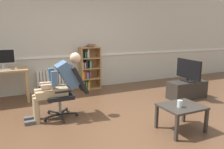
{
  "coord_description": "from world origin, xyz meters",
  "views": [
    {
      "loc": [
        -1.63,
        -2.98,
        1.55
      ],
      "look_at": [
        0.15,
        0.85,
        0.7
      ],
      "focal_mm": 33.52,
      "sensor_mm": 36.0,
      "label": 1
    }
  ],
  "objects_px": {
    "office_chair": "(68,89)",
    "coffee_table": "(181,109)",
    "tv_screen": "(188,70)",
    "drinking_glass": "(180,104)",
    "radiator": "(52,81)",
    "computer_desk": "(1,75)",
    "tv_stand": "(187,90)",
    "bookshelf": "(89,68)",
    "person_seated": "(58,84)",
    "imac_monitor": "(2,57)",
    "keyboard": "(1,70)",
    "computer_mouse": "(16,68)"
  },
  "relations": [
    {
      "from": "radiator",
      "to": "drinking_glass",
      "type": "xyz_separation_m",
      "value": [
        1.41,
        -3.18,
        0.19
      ]
    },
    {
      "from": "tv_stand",
      "to": "keyboard",
      "type": "bearing_deg",
      "value": 161.13
    },
    {
      "from": "person_seated",
      "to": "office_chair",
      "type": "bearing_deg",
      "value": 90.0
    },
    {
      "from": "office_chair",
      "to": "person_seated",
      "type": "xyz_separation_m",
      "value": [
        -0.17,
        0.0,
        0.12
      ]
    },
    {
      "from": "computer_mouse",
      "to": "drinking_glass",
      "type": "relative_size",
      "value": 0.91
    },
    {
      "from": "imac_monitor",
      "to": "tv_screen",
      "type": "relative_size",
      "value": 0.66
    },
    {
      "from": "tv_screen",
      "to": "imac_monitor",
      "type": "bearing_deg",
      "value": 72.58
    },
    {
      "from": "computer_desk",
      "to": "imac_monitor",
      "type": "xyz_separation_m",
      "value": [
        0.06,
        0.08,
        0.37
      ]
    },
    {
      "from": "bookshelf",
      "to": "tv_screen",
      "type": "relative_size",
      "value": 1.56
    },
    {
      "from": "computer_desk",
      "to": "imac_monitor",
      "type": "distance_m",
      "value": 0.38
    },
    {
      "from": "keyboard",
      "to": "coffee_table",
      "type": "height_order",
      "value": "keyboard"
    },
    {
      "from": "imac_monitor",
      "to": "person_seated",
      "type": "bearing_deg",
      "value": -57.98
    },
    {
      "from": "bookshelf",
      "to": "computer_mouse",
      "type": "bearing_deg",
      "value": -167.32
    },
    {
      "from": "computer_desk",
      "to": "computer_mouse",
      "type": "bearing_deg",
      "value": -20.77
    },
    {
      "from": "bookshelf",
      "to": "drinking_glass",
      "type": "height_order",
      "value": "bookshelf"
    },
    {
      "from": "bookshelf",
      "to": "coffee_table",
      "type": "distance_m",
      "value": 3.09
    },
    {
      "from": "imac_monitor",
      "to": "tv_stand",
      "type": "bearing_deg",
      "value": -21.86
    },
    {
      "from": "person_seated",
      "to": "tv_screen",
      "type": "height_order",
      "value": "person_seated"
    },
    {
      "from": "computer_mouse",
      "to": "bookshelf",
      "type": "distance_m",
      "value": 1.87
    },
    {
      "from": "office_chair",
      "to": "coffee_table",
      "type": "relative_size",
      "value": 1.48
    },
    {
      "from": "bookshelf",
      "to": "tv_stand",
      "type": "bearing_deg",
      "value": -43.83
    },
    {
      "from": "computer_desk",
      "to": "computer_mouse",
      "type": "height_order",
      "value": "computer_mouse"
    },
    {
      "from": "keyboard",
      "to": "computer_mouse",
      "type": "bearing_deg",
      "value": 3.8
    },
    {
      "from": "drinking_glass",
      "to": "computer_desk",
      "type": "bearing_deg",
      "value": 132.49
    },
    {
      "from": "computer_desk",
      "to": "coffee_table",
      "type": "bearing_deg",
      "value": -46.12
    },
    {
      "from": "computer_mouse",
      "to": "coffee_table",
      "type": "bearing_deg",
      "value": -48.48
    },
    {
      "from": "radiator",
      "to": "person_seated",
      "type": "distance_m",
      "value": 1.83
    },
    {
      "from": "keyboard",
      "to": "tv_stand",
      "type": "bearing_deg",
      "value": -18.87
    },
    {
      "from": "person_seated",
      "to": "coffee_table",
      "type": "distance_m",
      "value": 2.16
    },
    {
      "from": "coffee_table",
      "to": "computer_desk",
      "type": "bearing_deg",
      "value": 133.88
    },
    {
      "from": "office_chair",
      "to": "tv_stand",
      "type": "height_order",
      "value": "office_chair"
    },
    {
      "from": "bookshelf",
      "to": "office_chair",
      "type": "relative_size",
      "value": 1.28
    },
    {
      "from": "computer_desk",
      "to": "drinking_glass",
      "type": "bearing_deg",
      "value": -47.51
    },
    {
      "from": "computer_mouse",
      "to": "computer_desk",
      "type": "bearing_deg",
      "value": 159.23
    },
    {
      "from": "computer_mouse",
      "to": "tv_stand",
      "type": "bearing_deg",
      "value": -20.57
    },
    {
      "from": "coffee_table",
      "to": "keyboard",
      "type": "bearing_deg",
      "value": 135.21
    },
    {
      "from": "radiator",
      "to": "tv_screen",
      "type": "xyz_separation_m",
      "value": [
        2.84,
        -1.89,
        0.39
      ]
    },
    {
      "from": "tv_screen",
      "to": "tv_stand",
      "type": "bearing_deg",
      "value": 90.0
    },
    {
      "from": "person_seated",
      "to": "tv_screen",
      "type": "distance_m",
      "value": 3.01
    },
    {
      "from": "radiator",
      "to": "coffee_table",
      "type": "bearing_deg",
      "value": -64.59
    },
    {
      "from": "drinking_glass",
      "to": "computer_mouse",
      "type": "bearing_deg",
      "value": 129.99
    },
    {
      "from": "tv_stand",
      "to": "coffee_table",
      "type": "height_order",
      "value": "coffee_table"
    },
    {
      "from": "bookshelf",
      "to": "coffee_table",
      "type": "height_order",
      "value": "bookshelf"
    },
    {
      "from": "computer_desk",
      "to": "drinking_glass",
      "type": "relative_size",
      "value": 10.1
    },
    {
      "from": "keyboard",
      "to": "computer_mouse",
      "type": "xyz_separation_m",
      "value": [
        0.3,
        0.02,
        0.01
      ]
    },
    {
      "from": "radiator",
      "to": "tv_screen",
      "type": "distance_m",
      "value": 3.43
    },
    {
      "from": "keyboard",
      "to": "tv_screen",
      "type": "bearing_deg",
      "value": -18.87
    },
    {
      "from": "tv_screen",
      "to": "coffee_table",
      "type": "distance_m",
      "value": 1.87
    },
    {
      "from": "office_chair",
      "to": "coffee_table",
      "type": "height_order",
      "value": "office_chair"
    },
    {
      "from": "tv_screen",
      "to": "drinking_glass",
      "type": "height_order",
      "value": "tv_screen"
    }
  ]
}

